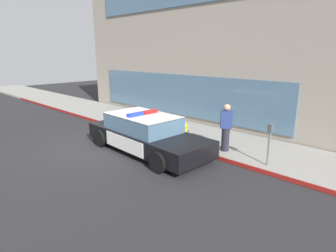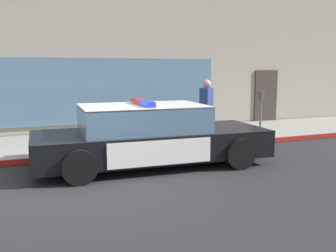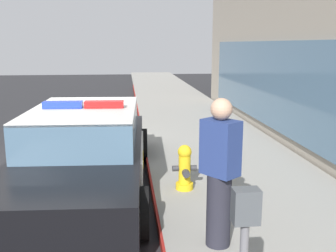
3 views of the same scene
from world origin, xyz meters
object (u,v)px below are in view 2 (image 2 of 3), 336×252
(police_cruiser, at_px, (149,136))
(fire_hydrant, at_px, (149,131))
(parking_meter, at_px, (261,105))
(pedestrian_on_sidewalk, at_px, (206,109))

(police_cruiser, height_order, fire_hydrant, police_cruiser)
(fire_hydrant, distance_m, parking_meter, 3.54)
(fire_hydrant, relative_size, parking_meter, 0.54)
(police_cruiser, relative_size, parking_meter, 3.93)
(pedestrian_on_sidewalk, bearing_deg, police_cruiser, -90.29)
(fire_hydrant, height_order, parking_meter, parking_meter)
(police_cruiser, xyz_separation_m, parking_meter, (4.04, 1.50, 0.40))
(police_cruiser, bearing_deg, pedestrian_on_sidewalk, 39.35)
(police_cruiser, bearing_deg, fire_hydrant, 73.76)
(pedestrian_on_sidewalk, height_order, parking_meter, pedestrian_on_sidewalk)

